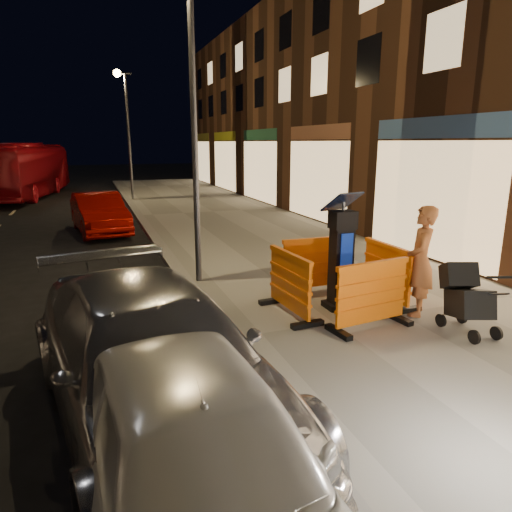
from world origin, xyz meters
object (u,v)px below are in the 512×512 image
object	(u,v)px
parking_kiosk	(341,255)
barrier_front	(371,295)
barrier_kerbside	(290,284)
man	(421,261)
car_silver	(156,420)
barrier_bldgside	(387,273)
bus_doubledecker	(27,197)
barrier_back	(315,265)
car_red	(101,233)
stroller	(469,300)

from	to	relation	value
parking_kiosk	barrier_front	distance (m)	1.04
barrier_kerbside	man	distance (m)	2.18
parking_kiosk	car_silver	bearing A→B (deg)	-151.52
barrier_bldgside	bus_doubledecker	world-z (taller)	bus_doubledecker
parking_kiosk	barrier_front	bearing A→B (deg)	-92.32
barrier_back	man	bearing A→B (deg)	-56.44
car_red	barrier_front	bearing A→B (deg)	-77.74
barrier_front	car_silver	world-z (taller)	barrier_front
barrier_back	man	distance (m)	2.01
barrier_back	bus_doubledecker	bearing A→B (deg)	110.25
parking_kiosk	barrier_kerbside	bearing A→B (deg)	177.68
parking_kiosk	car_silver	size ratio (longest dim) A/B	0.38
barrier_front	car_red	world-z (taller)	barrier_front
man	stroller	world-z (taller)	man
barrier_back	bus_doubledecker	world-z (taller)	bus_doubledecker
car_silver	car_red	xyz separation A→B (m)	(-0.27, 11.41, 0.00)
barrier_bldgside	stroller	distance (m)	1.64
barrier_kerbside	man	xyz separation A→B (m)	(2.02, -0.71, 0.39)
parking_kiosk	barrier_kerbside	size ratio (longest dim) A/B	1.40
parking_kiosk	barrier_kerbside	xyz separation A→B (m)	(-0.95, 0.00, -0.42)
barrier_back	barrier_kerbside	size ratio (longest dim) A/B	1.00
parking_kiosk	bus_doubledecker	size ratio (longest dim) A/B	0.18
barrier_bldgside	car_silver	xyz separation A→B (m)	(-4.41, -2.06, -0.68)
barrier_back	car_red	xyz separation A→B (m)	(-3.73, 8.40, -0.68)
man	barrier_bldgside	bearing A→B (deg)	-130.05
barrier_kerbside	barrier_bldgside	xyz separation A→B (m)	(1.90, 0.00, 0.00)
barrier_bldgside	car_red	size ratio (longest dim) A/B	0.34
barrier_front	barrier_bldgside	bearing A→B (deg)	37.68
car_red	bus_doubledecker	size ratio (longest dim) A/B	0.39
barrier_back	stroller	world-z (taller)	barrier_back
car_silver	bus_doubledecker	size ratio (longest dim) A/B	0.48
barrier_front	barrier_bldgside	size ratio (longest dim) A/B	1.00
barrier_back	barrier_kerbside	world-z (taller)	same
car_silver	bus_doubledecker	bearing A→B (deg)	89.61
barrier_front	stroller	world-z (taller)	barrier_front
barrier_bldgside	car_silver	size ratio (longest dim) A/B	0.27
barrier_front	barrier_back	size ratio (longest dim) A/B	1.00
stroller	barrier_bldgside	bearing A→B (deg)	121.43
barrier_front	barrier_bldgside	distance (m)	1.34
barrier_back	bus_doubledecker	distance (m)	21.69
barrier_front	car_silver	size ratio (longest dim) A/B	0.27
barrier_back	car_silver	size ratio (longest dim) A/B	0.27
car_silver	parking_kiosk	bearing A→B (deg)	21.20
barrier_back	barrier_kerbside	bearing A→B (deg)	-134.32
barrier_bldgside	car_red	xyz separation A→B (m)	(-4.68, 9.35, -0.68)
man	car_red	bearing A→B (deg)	-114.40
barrier_front	car_silver	xyz separation A→B (m)	(-3.46, -1.11, -0.68)
car_red	car_silver	bearing A→B (deg)	-96.30
barrier_front	barrier_back	distance (m)	1.90
barrier_back	stroller	distance (m)	2.86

